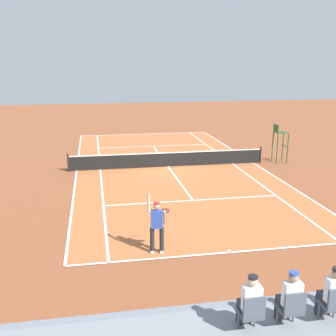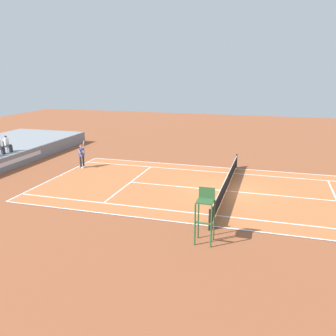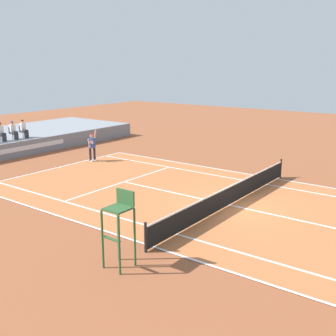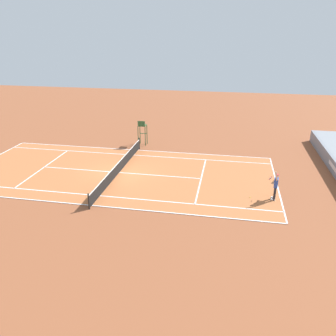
# 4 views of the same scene
# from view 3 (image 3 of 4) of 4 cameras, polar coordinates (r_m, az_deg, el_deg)

# --- Properties ---
(ground_plane) EXTENTS (80.00, 80.00, 0.00)m
(ground_plane) POSITION_cam_3_polar(r_m,az_deg,el_deg) (18.87, 8.51, -5.14)
(ground_plane) COLOR brown
(court) EXTENTS (11.08, 23.88, 0.03)m
(court) POSITION_cam_3_polar(r_m,az_deg,el_deg) (18.87, 8.51, -5.11)
(court) COLOR #B76638
(court) RESTS_ON ground
(net) EXTENTS (11.98, 0.10, 1.07)m
(net) POSITION_cam_3_polar(r_m,az_deg,el_deg) (18.71, 8.56, -3.63)
(net) COLOR black
(net) RESTS_ON ground
(barrier_wall) EXTENTS (23.28, 0.25, 1.09)m
(barrier_wall) POSITION_cam_3_polar(r_m,az_deg,el_deg) (29.83, -20.44, 2.31)
(barrier_wall) COLOR gray
(barrier_wall) RESTS_ON ground
(spectator_seated_2) EXTENTS (0.44, 0.60, 1.27)m
(spectator_seated_2) POSITION_cam_3_polar(r_m,az_deg,el_deg) (30.35, -22.03, 4.58)
(spectator_seated_2) COLOR #474C56
(spectator_seated_2) RESTS_ON bleacher_platform
(spectator_seated_3) EXTENTS (0.44, 0.60, 1.27)m
(spectator_seated_3) POSITION_cam_3_polar(r_m,az_deg,el_deg) (30.83, -20.58, 4.85)
(spectator_seated_3) COLOR #474C56
(spectator_seated_3) RESTS_ON bleacher_platform
(spectator_seated_4) EXTENTS (0.44, 0.60, 1.27)m
(spectator_seated_4) POSITION_cam_3_polar(r_m,az_deg,el_deg) (31.29, -19.30, 5.08)
(spectator_seated_4) COLOR #474C56
(spectator_seated_4) RESTS_ON bleacher_platform
(tennis_player) EXTENTS (0.81, 0.62, 2.08)m
(tennis_player) POSITION_cam_3_polar(r_m,az_deg,el_deg) (27.35, -10.44, 2.93)
(tennis_player) COLOR #232328
(tennis_player) RESTS_ON ground
(tennis_ball) EXTENTS (0.07, 0.07, 0.07)m
(tennis_ball) POSITION_cam_3_polar(r_m,az_deg,el_deg) (26.52, -8.00, 0.56)
(tennis_ball) COLOR #D1E533
(tennis_ball) RESTS_ON ground
(umpire_chair) EXTENTS (0.77, 0.77, 2.44)m
(umpire_chair) POSITION_cam_3_polar(r_m,az_deg,el_deg) (12.81, -6.69, -7.07)
(umpire_chair) COLOR #2D562D
(umpire_chair) RESTS_ON ground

